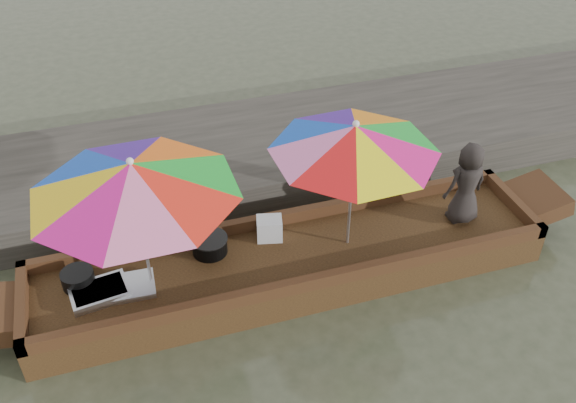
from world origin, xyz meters
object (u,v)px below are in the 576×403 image
object	(u,v)px
supply_bag	(269,229)
vendor	(467,183)
boat_hull	(291,266)
tray_crayfish	(100,292)
cooking_pot	(78,279)
umbrella_stern	(351,186)
umbrella_bow	(141,226)
charcoal_grill	(210,245)
tray_scallop	(126,287)

from	to	relation	value
supply_bag	vendor	size ratio (longest dim) A/B	0.28
boat_hull	tray_crayfish	size ratio (longest dim) A/B	9.79
boat_hull	supply_bag	bearing A→B (deg)	112.54
cooking_pot	umbrella_stern	bearing A→B (deg)	-4.13
tray_crayfish	cooking_pot	bearing A→B (deg)	131.45
cooking_pot	boat_hull	bearing A→B (deg)	-5.36
supply_bag	vendor	world-z (taller)	vendor
vendor	umbrella_stern	bearing A→B (deg)	-4.33
cooking_pot	umbrella_stern	distance (m)	2.97
tray_crayfish	umbrella_bow	world-z (taller)	umbrella_bow
tray_crayfish	charcoal_grill	xyz separation A→B (m)	(1.20, 0.32, 0.04)
charcoal_grill	supply_bag	bearing A→B (deg)	2.72
cooking_pot	supply_bag	bearing A→B (deg)	3.62
tray_scallop	umbrella_bow	size ratio (longest dim) A/B	0.29
cooking_pot	umbrella_bow	distance (m)	1.01
boat_hull	cooking_pot	distance (m)	2.25
tray_crayfish	supply_bag	size ratio (longest dim) A/B	2.06
supply_bag	umbrella_stern	world-z (taller)	umbrella_stern
tray_crayfish	tray_scallop	world-z (taller)	tray_crayfish
supply_bag	umbrella_stern	size ratio (longest dim) A/B	0.16
boat_hull	cooking_pot	bearing A→B (deg)	174.64
tray_scallop	boat_hull	bearing A→B (deg)	0.14
supply_bag	umbrella_bow	size ratio (longest dim) A/B	0.14
boat_hull	cooking_pot	xyz separation A→B (m)	(-2.22, 0.21, 0.26)
tray_crayfish	charcoal_grill	size ratio (longest dim) A/B	1.51
boat_hull	umbrella_stern	bearing A→B (deg)	0.00
supply_bag	tray_scallop	bearing A→B (deg)	-168.05
boat_hull	supply_bag	size ratio (longest dim) A/B	20.14
cooking_pot	tray_scallop	distance (m)	0.51
cooking_pot	charcoal_grill	bearing A→B (deg)	4.06
tray_crayfish	charcoal_grill	distance (m)	1.24
tray_scallop	charcoal_grill	bearing A→B (deg)	18.37
umbrella_bow	umbrella_stern	size ratio (longest dim) A/B	1.15
charcoal_grill	supply_bag	world-z (taller)	supply_bag
boat_hull	cooking_pot	size ratio (longest dim) A/B	16.89
cooking_pot	supply_bag	size ratio (longest dim) A/B	1.19
cooking_pot	tray_scallop	bearing A→B (deg)	-25.07
tray_scallop	vendor	distance (m)	3.86
tray_crayfish	charcoal_grill	world-z (taller)	charcoal_grill
tray_crayfish	supply_bag	xyz separation A→B (m)	(1.89, 0.35, 0.09)
umbrella_stern	tray_crayfish	bearing A→B (deg)	-179.82
vendor	umbrella_stern	world-z (taller)	umbrella_stern
charcoal_grill	umbrella_stern	bearing A→B (deg)	-11.65
vendor	umbrella_bow	size ratio (longest dim) A/B	0.50
boat_hull	umbrella_bow	xyz separation A→B (m)	(-1.51, 0.00, 0.95)
cooking_pot	vendor	size ratio (longest dim) A/B	0.33
tray_scallop	umbrella_bow	distance (m)	0.79
tray_crayfish	vendor	bearing A→B (deg)	0.05
charcoal_grill	umbrella_bow	world-z (taller)	umbrella_bow
tray_crayfish	vendor	size ratio (longest dim) A/B	0.57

